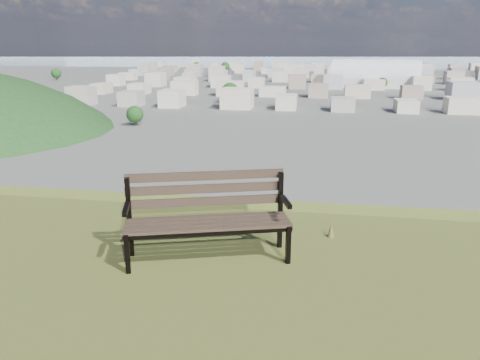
# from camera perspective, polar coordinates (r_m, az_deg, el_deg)

# --- Properties ---
(park_bench) EXTENTS (1.77, 1.02, 0.89)m
(park_bench) POSITION_cam_1_polar(r_m,az_deg,el_deg) (4.91, -4.03, -3.90)
(park_bench) COLOR #3B2A22
(park_bench) RESTS_ON hilltop_mesa
(arena) EXTENTS (58.42, 32.81, 23.28)m
(arena) POSITION_cam_1_polar(r_m,az_deg,el_deg) (322.66, 16.19, 11.81)
(arena) COLOR silver
(arena) RESTS_ON ground
(city_blocks) EXTENTS (395.00, 361.00, 7.00)m
(city_blocks) POSITION_cam_1_polar(r_m,az_deg,el_deg) (397.17, 9.45, 12.66)
(city_blocks) COLOR beige
(city_blocks) RESTS_ON ground
(city_trees) EXTENTS (406.52, 387.20, 9.98)m
(city_trees) POSITION_cam_1_polar(r_m,az_deg,el_deg) (323.06, 4.55, 12.27)
(city_trees) COLOR #312418
(city_trees) RESTS_ON ground
(bay_water) EXTENTS (2400.00, 700.00, 0.12)m
(bay_water) POSITION_cam_1_polar(r_m,az_deg,el_deg) (902.42, 9.71, 14.34)
(bay_water) COLOR #9AB3C4
(bay_water) RESTS_ON ground
(far_hills) EXTENTS (2050.00, 340.00, 60.00)m
(far_hills) POSITION_cam_1_polar(r_m,az_deg,el_deg) (1406.36, 7.26, 16.09)
(far_hills) COLOR #99A7BE
(far_hills) RESTS_ON ground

